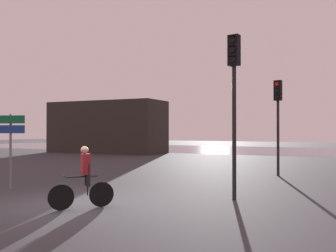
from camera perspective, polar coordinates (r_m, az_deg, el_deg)
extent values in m
plane|color=#333338|center=(10.74, -14.23, -11.55)|extent=(120.00, 120.00, 0.00)
cube|color=slate|center=(39.15, 15.40, -3.61)|extent=(80.00, 16.00, 0.01)
cube|color=#2D2823|center=(34.64, -9.31, -0.18)|extent=(10.67, 4.00, 4.64)
cylinder|color=black|center=(11.10, 10.06, -1.00)|extent=(0.12, 0.12, 3.93)
cube|color=black|center=(11.35, 10.03, 11.28)|extent=(0.36, 0.29, 0.90)
cylinder|color=black|center=(11.29, 9.73, 12.85)|extent=(0.19, 0.06, 0.19)
cube|color=black|center=(11.30, 9.68, 13.42)|extent=(0.21, 0.15, 0.02)
cylinder|color=black|center=(11.23, 9.73, 11.41)|extent=(0.19, 0.06, 0.19)
cube|color=black|center=(11.24, 9.68, 11.98)|extent=(0.21, 0.15, 0.02)
cylinder|color=black|center=(11.17, 9.73, 9.96)|extent=(0.19, 0.06, 0.19)
cube|color=black|center=(11.18, 9.69, 10.53)|extent=(0.21, 0.15, 0.02)
cylinder|color=black|center=(17.39, 16.42, -1.79)|extent=(0.12, 0.12, 3.36)
cube|color=black|center=(17.47, 16.40, 5.22)|extent=(0.36, 0.30, 0.90)
cylinder|color=red|center=(17.38, 16.25, 6.21)|extent=(0.19, 0.07, 0.19)
cube|color=black|center=(17.37, 16.22, 6.58)|extent=(0.21, 0.15, 0.02)
cylinder|color=black|center=(17.35, 16.25, 5.26)|extent=(0.19, 0.07, 0.19)
cube|color=black|center=(17.34, 16.23, 5.63)|extent=(0.21, 0.15, 0.02)
cylinder|color=black|center=(17.32, 16.25, 4.30)|extent=(0.19, 0.07, 0.19)
cube|color=black|center=(17.31, 16.23, 4.67)|extent=(0.21, 0.15, 0.02)
cylinder|color=slate|center=(14.16, -22.87, -3.57)|extent=(0.08, 0.08, 2.60)
cube|color=#116038|center=(14.10, -22.96, 0.93)|extent=(1.06, 0.36, 0.28)
cube|color=navy|center=(14.09, -22.97, -0.46)|extent=(1.06, 0.36, 0.28)
cylinder|color=black|center=(10.02, -15.99, -10.42)|extent=(0.45, 0.54, 0.66)
cylinder|color=black|center=(10.25, -10.09, -10.21)|extent=(0.45, 0.54, 0.66)
cylinder|color=black|center=(10.05, -13.00, -7.52)|extent=(0.56, 0.68, 0.04)
cylinder|color=black|center=(10.11, -12.16, -8.76)|extent=(0.04, 0.04, 0.55)
cylinder|color=black|center=(9.95, -15.69, -7.29)|extent=(0.38, 0.31, 0.03)
cylinder|color=black|center=(10.17, -12.29, -7.15)|extent=(0.11, 0.11, 0.60)
cylinder|color=black|center=(9.98, -12.03, -7.28)|extent=(0.11, 0.11, 0.60)
cube|color=maroon|center=(10.04, -12.44, -5.69)|extent=(0.36, 0.34, 0.54)
sphere|color=tan|center=(10.01, -12.60, -3.58)|extent=(0.20, 0.20, 0.20)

